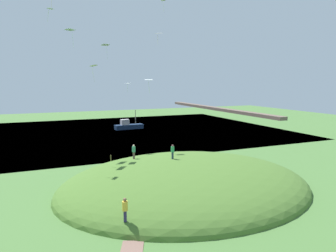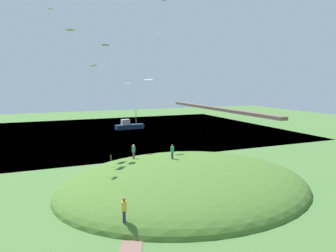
# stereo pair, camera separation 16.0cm
# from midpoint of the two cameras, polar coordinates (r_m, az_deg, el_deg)

# --- Properties ---
(ground_plane) EXTENTS (160.00, 160.00, 0.00)m
(ground_plane) POSITION_cam_midpoint_polar(r_m,az_deg,el_deg) (42.05, -4.88, -7.10)
(ground_plane) COLOR #446B33
(lake_water) EXTENTS (52.17, 80.00, 0.40)m
(lake_water) POSITION_cam_midpoint_polar(r_m,az_deg,el_deg) (69.39, -12.35, -1.35)
(lake_water) COLOR #385169
(lake_water) RESTS_ON ground_plane
(grass_hill) EXTENTS (22.29, 26.91, 5.71)m
(grass_hill) POSITION_cam_midpoint_polar(r_m,az_deg,el_deg) (33.46, 3.17, -11.14)
(grass_hill) COLOR #456929
(grass_hill) RESTS_ON ground_plane
(bridge_deck_far) EXTENTS (46.95, 1.80, 0.70)m
(bridge_deck_far) POSITION_cam_midpoint_polar(r_m,az_deg,el_deg) (79.61, 8.81, 3.18)
(bridge_deck_far) COLOR brown
(boat_on_lake) EXTENTS (2.47, 6.79, 4.46)m
(boat_on_lake) POSITION_cam_midpoint_polar(r_m,az_deg,el_deg) (73.31, -7.41, 0.03)
(boat_on_lake) COLOR #13233E
(boat_on_lake) RESTS_ON lake_water
(person_with_child) EXTENTS (0.48, 0.48, 1.57)m
(person_with_child) POSITION_cam_midpoint_polar(r_m,az_deg,el_deg) (33.18, 0.71, -4.44)
(person_with_child) COLOR #243748
(person_with_child) RESTS_ON grass_hill
(person_on_hilltop) EXTENTS (0.49, 0.49, 1.82)m
(person_on_hilltop) POSITION_cam_midpoint_polar(r_m,az_deg,el_deg) (23.18, -8.14, -14.53)
(person_on_hilltop) COLOR #29264A
(person_on_hilltop) RESTS_ON grass_hill
(person_walking_path) EXTENTS (0.54, 0.54, 1.64)m
(person_walking_path) POSITION_cam_midpoint_polar(r_m,az_deg,el_deg) (34.95, -6.47, -4.40)
(person_walking_path) COLOR brown
(person_walking_path) RESTS_ON grass_hill
(kite_0) EXTENTS (0.91, 0.83, 1.45)m
(kite_0) POSITION_cam_midpoint_polar(r_m,az_deg,el_deg) (46.10, -7.55, 7.69)
(kite_0) COLOR white
(kite_1) EXTENTS (1.07, 0.93, 1.78)m
(kite_1) POSITION_cam_midpoint_polar(r_m,az_deg,el_deg) (48.77, -0.98, 22.08)
(kite_1) COLOR white
(kite_2) EXTENTS (1.21, 1.10, 1.90)m
(kite_2) POSITION_cam_midpoint_polar(r_m,az_deg,el_deg) (35.91, -13.67, 10.63)
(kite_2) COLOR white
(kite_3) EXTENTS (1.39, 1.40, 2.04)m
(kite_3) POSITION_cam_midpoint_polar(r_m,az_deg,el_deg) (39.29, -17.70, 16.44)
(kite_3) COLOR white
(kite_4) EXTENTS (0.73, 0.76, 1.31)m
(kite_4) POSITION_cam_midpoint_polar(r_m,az_deg,el_deg) (35.38, -21.08, 19.37)
(kite_4) COLOR silver
(kite_5) EXTENTS (1.11, 1.12, 1.53)m
(kite_5) POSITION_cam_midpoint_polar(r_m,az_deg,el_deg) (44.20, -1.84, 16.62)
(kite_5) COLOR #F7DBD3
(kite_7) EXTENTS (0.97, 1.18, 1.95)m
(kite_7) POSITION_cam_midpoint_polar(r_m,az_deg,el_deg) (41.92, -11.56, 14.33)
(kite_7) COLOR white
(kite_8) EXTENTS (0.82, 1.04, 1.66)m
(kite_8) POSITION_cam_midpoint_polar(r_m,az_deg,el_deg) (37.61, -3.67, 8.38)
(kite_8) COLOR white
(mooring_post) EXTENTS (0.14, 0.14, 1.08)m
(mooring_post) POSITION_cam_midpoint_polar(r_m,az_deg,el_deg) (43.39, -10.60, -6.00)
(mooring_post) COLOR #4F4524
(mooring_post) RESTS_ON ground_plane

